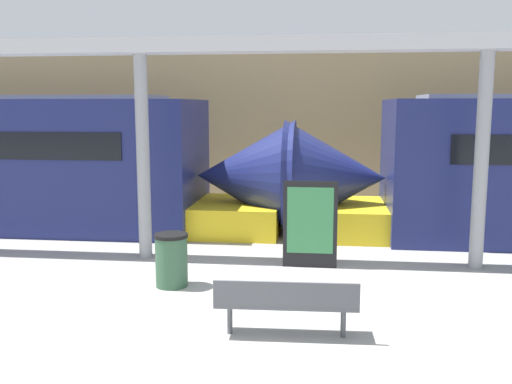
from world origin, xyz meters
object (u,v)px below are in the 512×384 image
(poster_board, at_px, (310,224))
(support_column_near, at_px, (143,158))
(bench_near, at_px, (286,301))
(support_column_far, at_px, (481,162))
(trash_bin, at_px, (171,260))

(poster_board, bearing_deg, support_column_near, 174.64)
(bench_near, height_order, support_column_far, support_column_far)
(support_column_near, bearing_deg, support_column_far, 0.00)
(trash_bin, bearing_deg, bench_near, -43.29)
(poster_board, bearing_deg, bench_near, -93.84)
(bench_near, height_order, support_column_near, support_column_near)
(bench_near, height_order, trash_bin, trash_bin)
(poster_board, xyz_separation_m, support_column_near, (-3.22, 0.30, 1.15))
(trash_bin, relative_size, support_column_far, 0.23)
(bench_near, distance_m, poster_board, 3.31)
(support_column_near, distance_m, support_column_far, 6.25)
(support_column_far, bearing_deg, bench_near, -132.19)
(poster_board, relative_size, support_column_far, 0.41)
(bench_near, xyz_separation_m, support_column_far, (3.25, 3.59, 1.47))
(trash_bin, bearing_deg, support_column_far, 17.78)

